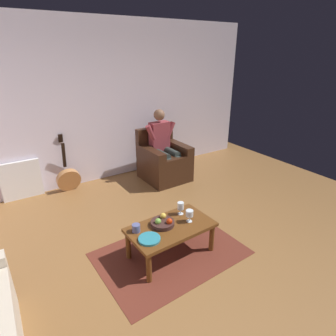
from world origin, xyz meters
TOP-DOWN VIEW (x-y plane):
  - ground_plane at (0.00, 0.00)m, footprint 6.98×6.98m
  - wall_back at (0.00, -2.94)m, footprint 6.21×0.06m
  - rug at (0.22, -0.40)m, footprint 1.73×1.22m
  - armchair at (-0.86, -2.28)m, footprint 0.77×0.82m
  - person_seated at (-0.86, -2.29)m, footprint 0.62×0.60m
  - coffee_table at (0.22, -0.40)m, footprint 1.00×0.59m
  - guitar at (0.78, -2.73)m, footprint 0.40×0.28m
  - radiator at (1.48, -2.87)m, footprint 0.61×0.06m
  - wine_glass_near at (-0.01, -0.36)m, footprint 0.09×0.09m
  - wine_glass_far at (-0.02, -0.55)m, footprint 0.08×0.08m
  - fruit_bowl at (0.29, -0.47)m, footprint 0.27×0.27m
  - decorative_dish at (0.55, -0.31)m, footprint 0.24×0.24m
  - candle_jar at (0.60, -0.52)m, footprint 0.09×0.09m

SIDE VIEW (x-z plane):
  - ground_plane at x=0.00m, z-range 0.00..0.00m
  - rug at x=0.22m, z-range 0.00..0.01m
  - guitar at x=0.78m, z-range -0.26..0.72m
  - radiator at x=1.48m, z-range 0.00..0.63m
  - armchair at x=-0.86m, z-range -0.13..0.80m
  - coffee_table at x=0.22m, z-range 0.14..0.53m
  - decorative_dish at x=0.55m, z-range 0.39..0.42m
  - fruit_bowl at x=0.29m, z-range 0.37..0.48m
  - candle_jar at x=0.60m, z-range 0.39..0.48m
  - wine_glass_near at x=-0.01m, z-range 0.42..0.57m
  - wine_glass_far at x=-0.02m, z-range 0.42..0.58m
  - person_seated at x=-0.86m, z-range 0.04..1.33m
  - wall_back at x=0.00m, z-range 0.00..2.77m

